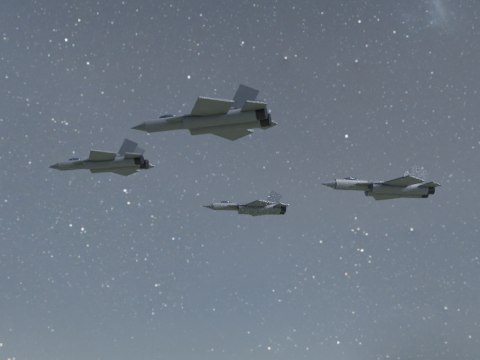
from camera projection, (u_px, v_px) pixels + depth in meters
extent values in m
cylinder|color=#31343E|center=(81.00, 164.00, 82.70)|extent=(6.91, 3.82, 1.44)
cone|color=#31343E|center=(54.00, 167.00, 83.68)|extent=(2.54, 2.01, 1.30)
ellipsoid|color=black|center=(75.00, 160.00, 83.15)|extent=(2.41, 1.70, 0.71)
cube|color=#31343E|center=(111.00, 162.00, 81.62)|extent=(7.58, 4.03, 1.20)
cylinder|color=#31343E|center=(111.00, 162.00, 80.55)|extent=(7.77, 4.15, 1.44)
cylinder|color=#31343E|center=(116.00, 167.00, 82.27)|extent=(7.77, 4.15, 1.44)
cylinder|color=black|center=(138.00, 160.00, 79.61)|extent=(1.60, 1.68, 1.33)
cylinder|color=black|center=(143.00, 164.00, 81.33)|extent=(1.60, 1.68, 1.33)
cube|color=#31343E|center=(87.00, 161.00, 81.14)|extent=(4.62, 3.42, 0.11)
cube|color=#31343E|center=(96.00, 167.00, 83.45)|extent=(4.92, 1.85, 0.11)
cube|color=#31343E|center=(103.00, 156.00, 78.59)|extent=(4.21, 4.57, 0.19)
cube|color=#31343E|center=(122.00, 170.00, 84.42)|extent=(5.30, 5.20, 0.19)
cube|color=#31343E|center=(133.00, 156.00, 78.64)|extent=(2.46, 2.62, 0.14)
cube|color=#31343E|center=(144.00, 166.00, 82.58)|extent=(3.14, 3.11, 0.14)
cube|color=#31343E|center=(128.00, 149.00, 80.29)|extent=(2.96, 1.54, 3.30)
cube|color=#31343E|center=(135.00, 154.00, 82.43)|extent=(3.14, 1.05, 3.30)
cylinder|color=#31343E|center=(232.00, 207.00, 110.01)|extent=(7.29, 2.05, 1.52)
cone|color=#31343E|center=(208.00, 206.00, 109.74)|extent=(2.43, 1.53, 1.36)
ellipsoid|color=black|center=(226.00, 203.00, 110.17)|extent=(2.38, 1.19, 0.75)
cube|color=#31343E|center=(257.00, 207.00, 110.29)|extent=(8.06, 2.05, 1.26)
cylinder|color=#31343E|center=(260.00, 208.00, 109.25)|extent=(8.26, 2.12, 1.52)
cylinder|color=#31343E|center=(259.00, 211.00, 111.10)|extent=(8.26, 2.12, 1.52)
cylinder|color=black|center=(283.00, 208.00, 109.51)|extent=(1.37, 1.49, 1.40)
cylinder|color=black|center=(281.00, 211.00, 111.35)|extent=(1.37, 1.49, 1.40)
cube|color=#31343E|center=(241.00, 206.00, 108.83)|extent=(5.16, 2.36, 0.12)
cube|color=#31343E|center=(240.00, 209.00, 111.32)|extent=(5.15, 1.66, 0.12)
cube|color=#31343E|center=(260.00, 204.00, 107.08)|extent=(5.22, 5.42, 0.19)
cube|color=#31343E|center=(257.00, 213.00, 113.36)|extent=(5.45, 5.56, 0.19)
cube|color=#31343E|center=(281.00, 206.00, 108.34)|extent=(3.07, 3.16, 0.15)
cube|color=#31343E|center=(278.00, 212.00, 112.59)|extent=(3.22, 3.27, 0.15)
cube|color=#31343E|center=(274.00, 199.00, 109.75)|extent=(3.36, 0.68, 3.46)
cube|color=#31343E|center=(273.00, 202.00, 112.06)|extent=(3.39, 0.50, 3.46)
cylinder|color=#31343E|center=(177.00, 123.00, 71.29)|extent=(8.11, 4.80, 1.71)
cone|color=#31343E|center=(139.00, 127.00, 72.65)|extent=(3.02, 2.46, 1.53)
ellipsoid|color=black|center=(168.00, 118.00, 71.88)|extent=(2.85, 2.10, 0.84)
cube|color=#31343E|center=(220.00, 118.00, 69.79)|extent=(8.89, 5.09, 1.42)
cylinder|color=#31343E|center=(220.00, 118.00, 68.53)|extent=(9.12, 5.24, 1.71)
cylinder|color=#31343E|center=(226.00, 125.00, 70.53)|extent=(9.12, 5.24, 1.71)
cylinder|color=black|center=(260.00, 113.00, 67.22)|extent=(1.93, 2.01, 1.58)
cylinder|color=black|center=(265.00, 120.00, 69.22)|extent=(1.93, 2.01, 1.58)
cube|color=#31343E|center=(188.00, 117.00, 69.38)|extent=(5.37, 4.22, 0.13)
cube|color=#31343E|center=(196.00, 127.00, 72.09)|extent=(5.82, 2.41, 0.13)
cube|color=#31343E|center=(212.00, 108.00, 66.25)|extent=(4.81, 5.27, 0.22)
cube|color=#31343E|center=(230.00, 131.00, 73.06)|extent=(6.24, 6.10, 0.22)
cube|color=#31343E|center=(254.00, 107.00, 66.10)|extent=(2.81, 3.00, 0.16)
cube|color=#31343E|center=(264.00, 124.00, 70.71)|extent=(3.70, 3.65, 0.16)
cube|color=#31343E|center=(245.00, 98.00, 68.09)|extent=(3.44, 1.96, 3.90)
cube|color=#31343E|center=(251.00, 108.00, 70.60)|extent=(3.67, 1.40, 3.90)
cylinder|color=#31343E|center=(359.00, 185.00, 94.13)|extent=(8.50, 1.85, 1.79)
cone|color=#31343E|center=(328.00, 184.00, 93.39)|extent=(2.77, 1.63, 1.61)
ellipsoid|color=black|center=(351.00, 180.00, 94.21)|extent=(2.74, 1.22, 0.88)
cube|color=#31343E|center=(393.00, 187.00, 94.91)|extent=(9.42, 1.79, 1.49)
cylinder|color=#31343E|center=(399.00, 188.00, 93.73)|extent=(9.65, 1.86, 1.79)
cylinder|color=#31343E|center=(393.00, 192.00, 95.90)|extent=(9.65, 1.86, 1.79)
cylinder|color=black|center=(429.00, 189.00, 94.45)|extent=(1.50, 1.66, 1.65)
cylinder|color=black|center=(423.00, 193.00, 96.61)|extent=(1.50, 1.66, 1.65)
cube|color=#31343E|center=(375.00, 184.00, 92.90)|extent=(6.10, 2.34, 0.14)
cube|color=#31343E|center=(368.00, 189.00, 95.82)|extent=(6.10, 2.42, 0.14)
cube|color=#31343E|center=(404.00, 182.00, 91.18)|extent=(6.33, 6.50, 0.23)
cube|color=#31343E|center=(386.00, 195.00, 98.53)|extent=(6.30, 6.49, 0.23)
cube|color=#31343E|center=(430.00, 185.00, 93.05)|extent=(3.73, 3.81, 0.17)
cube|color=#31343E|center=(416.00, 194.00, 98.02)|extent=(3.71, 3.80, 0.17)
cube|color=#31343E|center=(417.00, 176.00, 94.58)|extent=(3.99, 0.51, 4.08)
cube|color=#31343E|center=(410.00, 181.00, 97.29)|extent=(3.99, 0.53, 4.08)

